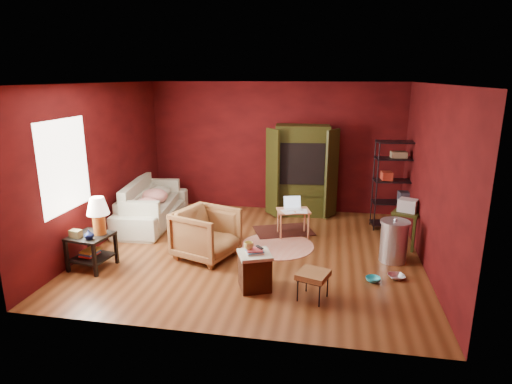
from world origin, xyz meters
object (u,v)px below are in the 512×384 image
sofa (152,202)px  side_table (95,226)px  laptop_desk (293,213)px  tv_armoire (302,169)px  armchair (206,231)px  wire_shelving (397,181)px  hamper (255,270)px

sofa → side_table: size_ratio=1.98×
side_table → laptop_desk: size_ratio=1.54×
sofa → tv_armoire: 3.19m
armchair → laptop_desk: 1.80m
laptop_desk → wire_shelving: bearing=6.2°
hamper → wire_shelving: bearing=52.6°
tv_armoire → side_table: bearing=-137.8°
armchair → sofa: bearing=67.0°
sofa → hamper: sofa is taller
side_table → laptop_desk: (2.89, 1.91, -0.22)m
sofa → hamper: size_ratio=3.65×
armchair → laptop_desk: size_ratio=1.23×
sofa → tv_armoire: (2.93, 1.13, 0.57)m
tv_armoire → wire_shelving: 1.96m
tv_armoire → wire_shelving: bearing=-22.3°
sofa → tv_armoire: tv_armoire is taller
armchair → wire_shelving: size_ratio=0.52×
tv_armoire → wire_shelving: tv_armoire is taller
sofa → laptop_desk: size_ratio=3.05×
armchair → hamper: size_ratio=1.47×
tv_armoire → hamper: bearing=-101.7°
tv_armoire → wire_shelving: size_ratio=1.11×
side_table → wire_shelving: size_ratio=0.65×
side_table → armchair: bearing=22.9°
armchair → side_table: (-1.58, -0.67, 0.23)m
armchair → wire_shelving: wire_shelving is taller
hamper → side_table: bearing=174.2°
sofa → armchair: armchair is taller
hamper → tv_armoire: tv_armoire is taller
hamper → armchair: bearing=136.6°
armchair → side_table: size_ratio=0.80×
armchair → side_table: side_table is taller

